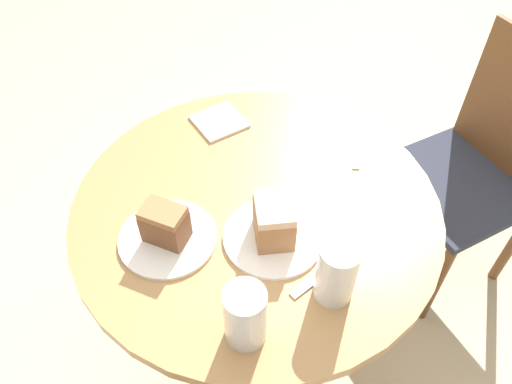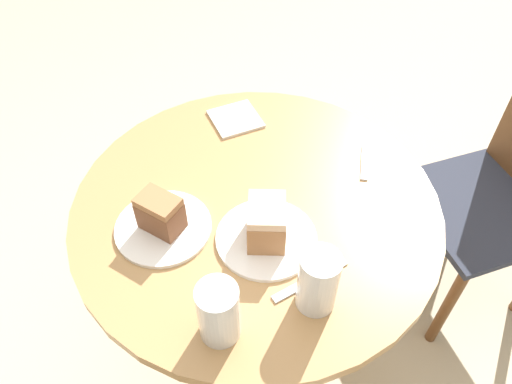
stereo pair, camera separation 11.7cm
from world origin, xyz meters
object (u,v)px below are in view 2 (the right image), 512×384
plate_near (266,238)px  cake_slice_near (267,222)px  glass_water (219,314)px  plate_far (163,227)px  chair (501,193)px  glass_lemonade (318,284)px  cake_slice_far (160,213)px

plate_near → cake_slice_near: 0.06m
glass_water → plate_near: bearing=131.3°
plate_far → chair: bearing=84.8°
plate_near → glass_lemonade: 0.19m
cake_slice_near → plate_far: bearing=-123.4°
cake_slice_near → cake_slice_far: bearing=-123.4°
chair → glass_lemonade: size_ratio=6.19×
glass_lemonade → glass_water: size_ratio=1.04×
plate_far → glass_lemonade: (0.31, 0.22, 0.06)m
cake_slice_far → glass_water: size_ratio=0.81×
cake_slice_near → glass_water: 0.24m
glass_lemonade → glass_water: bearing=-97.0°
plate_near → chair: bearing=92.1°
chair → plate_far: (-0.10, -1.08, 0.31)m
chair → plate_far: 1.13m
plate_far → glass_water: (0.29, 0.02, 0.06)m
glass_lemonade → glass_water: glass_lemonade is taller
plate_near → glass_water: bearing=-48.7°
plate_near → glass_water: 0.25m
chair → cake_slice_near: chair is taller
plate_near → glass_lemonade: glass_lemonade is taller
plate_near → cake_slice_far: (-0.13, -0.20, 0.05)m
cake_slice_near → chair: bearing=92.1°
cake_slice_far → glass_lemonade: glass_lemonade is taller
glass_lemonade → glass_water: (-0.02, -0.20, -0.00)m
chair → cake_slice_near: size_ratio=7.10×
glass_lemonade → plate_near: bearing=-174.1°
chair → glass_water: bearing=-72.9°
plate_near → glass_water: glass_water is taller
cake_slice_far → glass_water: (0.29, 0.02, 0.01)m
plate_far → cake_slice_far: (0.00, 0.00, 0.05)m
cake_slice_near → glass_lemonade: size_ratio=0.87×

